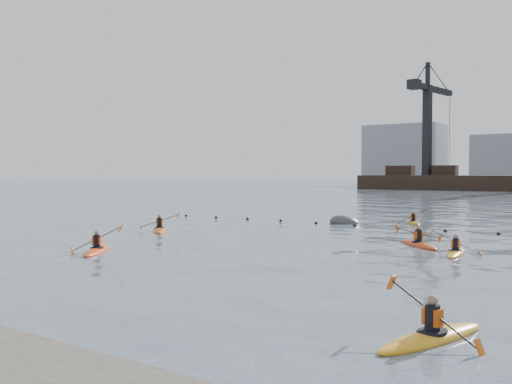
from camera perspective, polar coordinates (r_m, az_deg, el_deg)
ground at (r=17.46m, az=-13.27°, el=-9.89°), size 400.00×400.00×0.00m
float_line at (r=36.80m, az=12.59°, el=-3.59°), size 33.24×0.73×0.24m
kayaker_0 at (r=25.78m, az=-16.41°, el=-5.83°), size 2.52×3.25×1.39m
kayaker_1 at (r=12.57m, az=18.05°, el=-14.16°), size 2.32×3.49×1.38m
kayaker_2 at (r=34.19m, az=-10.13°, el=-3.86°), size 2.99×3.11×1.28m
kayaker_3 at (r=25.64m, az=20.27°, el=-5.94°), size 2.21×3.22×1.25m
kayaker_4 at (r=28.00m, az=16.71°, el=-5.21°), size 2.95×3.13×1.21m
kayaker_5 at (r=40.12m, az=16.21°, el=-3.07°), size 2.11×3.03×1.22m
mooring_buoy at (r=39.06m, az=9.36°, el=-3.29°), size 2.75×2.60×1.58m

